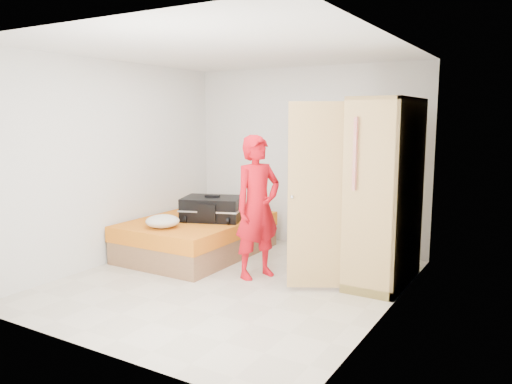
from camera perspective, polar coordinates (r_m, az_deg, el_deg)
The scene contains 7 objects.
room at distance 5.59m, azimuth -2.95°, elevation 2.51°, with size 4.00×4.02×2.60m.
bed at distance 6.98m, azimuth -6.68°, elevation -5.05°, with size 1.42×2.02×0.50m.
wardrobe at distance 5.77m, azimuth 13.96°, elevation -0.56°, with size 1.11×1.46×2.10m.
person at distance 5.85m, azimuth 0.18°, elevation -1.74°, with size 0.61×0.40×1.68m, color red.
suitcase at distance 6.80m, azimuth -4.99°, elevation -1.90°, with size 0.95×0.81×0.34m.
round_cushion at distance 6.43m, azimuth -10.63°, elevation -3.30°, with size 0.43×0.43×0.16m, color silver.
pillow at distance 7.65m, azimuth -3.51°, elevation -1.49°, with size 0.56×0.28×0.10m, color silver.
Camera 1 is at (3.07, -4.63, 1.90)m, focal length 35.00 mm.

